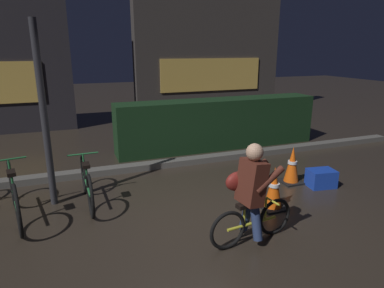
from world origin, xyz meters
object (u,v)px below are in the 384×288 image
(traffic_cone_far, at_px, (292,165))
(cyclist, at_px, (251,193))
(street_post, at_px, (44,117))
(blue_crate, at_px, (321,178))
(parked_bike_center_left, at_px, (87,183))
(parked_bike_left_mid, at_px, (14,195))
(traffic_cone_near, at_px, (274,188))

(traffic_cone_far, bearing_deg, cyclist, -140.02)
(street_post, bearing_deg, blue_crate, -11.95)
(parked_bike_center_left, xyz_separation_m, blue_crate, (3.77, -0.73, -0.18))
(street_post, xyz_separation_m, cyclist, (2.25, -1.95, -0.71))
(cyclist, bearing_deg, traffic_cone_far, 32.99)
(street_post, distance_m, parked_bike_center_left, 1.13)
(parked_bike_left_mid, bearing_deg, cyclist, -131.22)
(cyclist, bearing_deg, blue_crate, 20.60)
(street_post, relative_size, parked_bike_left_mid, 1.56)
(parked_bike_center_left, relative_size, traffic_cone_far, 2.39)
(parked_bike_left_mid, distance_m, blue_crate, 4.76)
(traffic_cone_near, bearing_deg, parked_bike_center_left, 156.13)
(parked_bike_left_mid, xyz_separation_m, traffic_cone_near, (3.50, -0.96, -0.05))
(traffic_cone_far, xyz_separation_m, cyclist, (-1.64, -1.37, 0.31))
(traffic_cone_far, bearing_deg, parked_bike_center_left, 173.34)
(traffic_cone_near, bearing_deg, parked_bike_left_mid, 164.60)
(street_post, distance_m, traffic_cone_near, 3.45)
(parked_bike_center_left, bearing_deg, cyclist, -137.15)
(blue_crate, bearing_deg, traffic_cone_near, -161.90)
(parked_bike_left_mid, bearing_deg, street_post, -65.04)
(traffic_cone_far, xyz_separation_m, blue_crate, (0.36, -0.33, -0.17))
(blue_crate, bearing_deg, cyclist, -152.41)
(parked_bike_left_mid, distance_m, traffic_cone_near, 3.63)
(traffic_cone_near, relative_size, cyclist, 0.52)
(parked_bike_center_left, distance_m, traffic_cone_near, 2.78)
(street_post, bearing_deg, traffic_cone_near, -23.23)
(parked_bike_left_mid, relative_size, parked_bike_center_left, 1.09)
(parked_bike_center_left, relative_size, cyclist, 1.26)
(street_post, height_order, traffic_cone_near, street_post)
(traffic_cone_far, height_order, cyclist, cyclist)
(street_post, distance_m, cyclist, 3.06)
(parked_bike_center_left, relative_size, blue_crate, 3.57)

